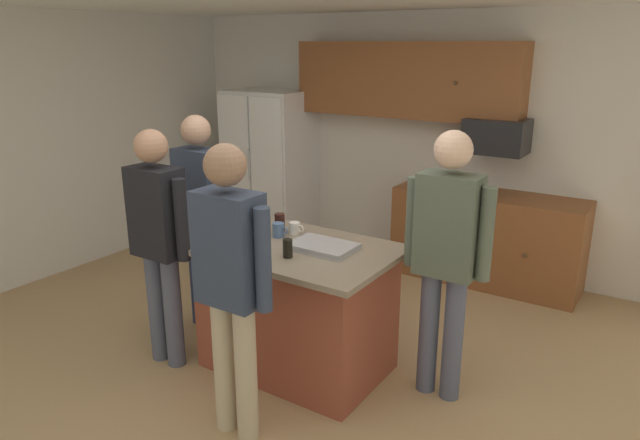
% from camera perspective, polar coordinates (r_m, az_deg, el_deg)
% --- Properties ---
extents(floor, '(7.04, 7.04, 0.00)m').
position_cam_1_polar(floor, '(4.29, -3.04, -15.12)').
color(floor, tan).
rests_on(floor, ground).
extents(back_wall, '(6.40, 0.10, 2.60)m').
position_cam_1_polar(back_wall, '(6.19, 12.38, 7.56)').
color(back_wall, silver).
rests_on(back_wall, ground).
extents(side_wall_left, '(0.10, 5.60, 2.60)m').
position_cam_1_polar(side_wall_left, '(6.18, -28.10, 5.94)').
color(side_wall_left, silver).
rests_on(side_wall_left, ground).
extents(cabinet_run_upper, '(2.40, 0.38, 0.75)m').
position_cam_1_polar(cabinet_run_upper, '(6.09, 8.45, 13.55)').
color(cabinet_run_upper, brown).
extents(cabinet_run_lower, '(1.80, 0.63, 0.90)m').
position_cam_1_polar(cabinet_run_lower, '(5.90, 16.14, -1.69)').
color(cabinet_run_lower, brown).
rests_on(cabinet_run_lower, ground).
extents(refrigerator, '(0.93, 0.76, 1.77)m').
position_cam_1_polar(refrigerator, '(6.88, -4.93, 5.30)').
color(refrigerator, white).
rests_on(refrigerator, ground).
extents(microwave_over_range, '(0.56, 0.40, 0.32)m').
position_cam_1_polar(microwave_over_range, '(5.69, 17.04, 7.94)').
color(microwave_over_range, black).
extents(kitchen_island, '(1.38, 0.94, 0.94)m').
position_cam_1_polar(kitchen_island, '(4.17, -2.28, -8.61)').
color(kitchen_island, brown).
rests_on(kitchen_island, ground).
extents(person_host_foreground, '(0.57, 0.24, 1.79)m').
position_cam_1_polar(person_host_foreground, '(3.72, 12.40, -2.76)').
color(person_host_foreground, '#4C5166').
rests_on(person_host_foreground, ground).
extents(person_guest_left, '(0.57, 0.23, 1.78)m').
position_cam_1_polar(person_guest_left, '(3.30, -8.84, -5.33)').
color(person_guest_left, tan).
rests_on(person_guest_left, ground).
extents(person_elder_center, '(0.57, 0.23, 1.74)m').
position_cam_1_polar(person_elder_center, '(4.20, -15.68, -1.26)').
color(person_elder_center, '#4C5166').
rests_on(person_elder_center, ground).
extents(person_guest_by_door, '(0.57, 0.23, 1.76)m').
position_cam_1_polar(person_guest_by_door, '(4.70, -11.71, 1.19)').
color(person_guest_by_door, '#232D4C').
rests_on(person_guest_by_door, ground).
extents(glass_pilsner, '(0.06, 0.06, 0.12)m').
position_cam_1_polar(glass_pilsner, '(3.78, -3.21, -2.81)').
color(glass_pilsner, black).
rests_on(glass_pilsner, kitchen_island).
extents(mug_blue_stoneware, '(0.12, 0.08, 0.09)m').
position_cam_1_polar(mug_blue_stoneware, '(4.24, -2.50, -0.81)').
color(mug_blue_stoneware, white).
rests_on(mug_blue_stoneware, kitchen_island).
extents(glass_dark_ale, '(0.07, 0.07, 0.13)m').
position_cam_1_polar(glass_dark_ale, '(4.09, -9.50, -1.46)').
color(glass_dark_ale, black).
rests_on(glass_dark_ale, kitchen_island).
extents(glass_stout_tall, '(0.08, 0.08, 0.14)m').
position_cam_1_polar(glass_stout_tall, '(4.29, -4.00, -0.28)').
color(glass_stout_tall, black).
rests_on(glass_stout_tall, kitchen_island).
extents(mug_ceramic_white, '(0.13, 0.09, 0.11)m').
position_cam_1_polar(mug_ceramic_white, '(4.18, -4.11, -0.99)').
color(mug_ceramic_white, '#4C6B99').
rests_on(mug_ceramic_white, kitchen_island).
extents(tumbler_amber, '(0.07, 0.07, 0.14)m').
position_cam_1_polar(tumbler_amber, '(3.97, -7.76, -1.81)').
color(tumbler_amber, black).
rests_on(tumbler_amber, kitchen_island).
extents(serving_tray, '(0.44, 0.30, 0.04)m').
position_cam_1_polar(serving_tray, '(3.93, 0.27, -2.63)').
color(serving_tray, '#B7B7BC').
rests_on(serving_tray, kitchen_island).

